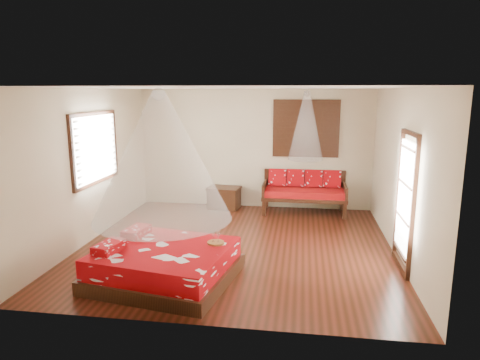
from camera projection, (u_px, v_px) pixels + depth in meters
The scene contains 10 objects.
room at pixel (237, 169), 7.48m from camera, with size 5.54×5.54×2.84m.
bed at pixel (164, 264), 6.29m from camera, with size 2.18×2.04×0.63m.
daybed at pixel (304, 190), 9.81m from camera, with size 1.89×0.84×0.97m.
storage_chest at pixel (224, 198), 10.19m from camera, with size 0.81×0.63×0.51m.
shutter_panel at pixel (306, 129), 9.85m from camera, with size 1.52×0.06×1.32m.
window_left at pixel (96, 148), 8.00m from camera, with size 0.10×1.74×1.34m.
glazed_door at pixel (405, 202), 6.59m from camera, with size 0.08×1.02×2.16m.
wine_tray at pixel (216, 240), 6.40m from camera, with size 0.26×0.26×0.21m.
mosquito_net_main at pixel (161, 157), 5.96m from camera, with size 1.98×1.98×1.80m, color white.
mosquito_net_daybed at pixel (306, 126), 9.37m from camera, with size 0.78×0.78×1.50m, color white.
Camera 1 is at (1.12, -7.28, 2.74)m, focal length 32.00 mm.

